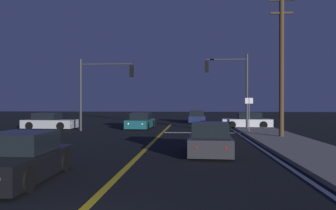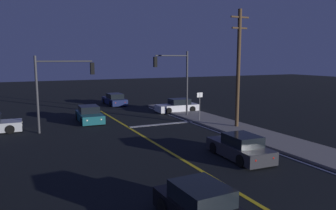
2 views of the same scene
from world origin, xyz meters
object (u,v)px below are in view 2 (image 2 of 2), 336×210
traffic_signal_far_left (59,81)px  car_lead_oncoming_teal (89,115)px  traffic_signal_near_right (176,74)px  street_sign_corner (200,102)px  car_following_oncoming_black (204,209)px  utility_pole_right (238,67)px  car_side_waiting_white (178,106)px  car_mid_block_navy (114,100)px  car_far_approaching_charcoal (240,148)px

traffic_signal_far_left → car_lead_oncoming_teal: bearing=46.9°
traffic_signal_near_right → street_sign_corner: 3.70m
traffic_signal_far_left → car_following_oncoming_black: bearing=-82.0°
traffic_signal_near_right → street_sign_corner: size_ratio=2.33×
car_following_oncoming_black → utility_pole_right: size_ratio=0.47×
car_side_waiting_white → traffic_signal_far_left: traffic_signal_far_left is taller
car_lead_oncoming_teal → utility_pole_right: (9.83, -7.59, 4.13)m
street_sign_corner → utility_pole_right: bearing=-67.0°
utility_pole_right → street_sign_corner: utility_pole_right is taller
car_side_waiting_white → car_lead_oncoming_teal: same height
car_side_waiting_white → car_lead_oncoming_teal: bearing=100.2°
traffic_signal_near_right → street_sign_corner: traffic_signal_near_right is taller
car_lead_oncoming_teal → traffic_signal_near_right: traffic_signal_near_right is taller
utility_pole_right → traffic_signal_far_left: bearing=159.5°
utility_pole_right → car_mid_block_navy: bearing=106.6°
traffic_signal_far_left → utility_pole_right: (12.54, -4.69, 0.96)m
car_far_approaching_charcoal → street_sign_corner: (3.24, 9.67, 1.15)m
car_far_approaching_charcoal → car_following_oncoming_black: size_ratio=1.00×
car_following_oncoming_black → traffic_signal_far_left: 16.92m
traffic_signal_far_left → street_sign_corner: bearing=-7.2°
street_sign_corner → car_side_waiting_white: bearing=82.2°
car_lead_oncoming_teal → car_far_approaching_charcoal: bearing=112.6°
street_sign_corner → car_lead_oncoming_teal: bearing=153.0°
car_side_waiting_white → car_lead_oncoming_teal: (-9.20, -1.29, 0.00)m
traffic_signal_far_left → car_mid_block_navy: bearing=57.8°
car_mid_block_navy → traffic_signal_near_right: 11.50m
car_lead_oncoming_teal → traffic_signal_near_right: size_ratio=0.74×
traffic_signal_near_right → car_following_oncoming_black: bearing=65.9°
street_sign_corner → car_far_approaching_charcoal: bearing=-108.5°
car_lead_oncoming_teal → car_far_approaching_charcoal: same height
car_lead_oncoming_teal → car_following_oncoming_black: size_ratio=1.05×
car_side_waiting_white → street_sign_corner: size_ratio=1.67×
car_mid_block_navy → car_far_approaching_charcoal: size_ratio=1.11×
car_side_waiting_white → street_sign_corner: (-0.77, -5.59, 1.15)m
traffic_signal_far_left → street_sign_corner: size_ratio=2.16×
car_mid_block_navy → car_lead_oncoming_teal: 10.35m
car_side_waiting_white → street_sign_corner: 5.76m
traffic_signal_near_right → traffic_signal_far_left: bearing=7.8°
utility_pole_right → car_following_oncoming_black: bearing=-131.0°
car_far_approaching_charcoal → car_lead_oncoming_teal: bearing=112.7°
car_lead_oncoming_teal → street_sign_corner: bearing=155.2°
car_mid_block_navy → traffic_signal_near_right: (2.72, -10.64, 3.40)m
car_far_approaching_charcoal → traffic_signal_near_right: bearing=81.5°
car_side_waiting_white → car_mid_block_navy: same height
car_mid_block_navy → utility_pole_right: utility_pole_right is taller
car_far_approaching_charcoal → utility_pole_right: utility_pole_right is taller
car_side_waiting_white → car_lead_oncoming_teal: size_ratio=0.97×
car_side_waiting_white → utility_pole_right: size_ratio=0.48×
car_far_approaching_charcoal → street_sign_corner: street_sign_corner is taller
car_far_approaching_charcoal → street_sign_corner: 10.27m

